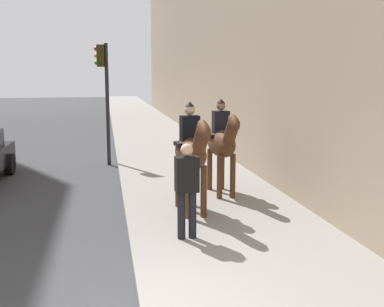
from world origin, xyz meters
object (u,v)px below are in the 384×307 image
mounted_horse_near (191,152)px  traffic_light_near_curb (104,85)px  mounted_horse_far (222,142)px  pedestrian_greeting (187,185)px

mounted_horse_near → traffic_light_near_curb: bearing=-169.2°
mounted_horse_near → traffic_light_near_curb: 6.66m
mounted_horse_far → mounted_horse_near: bearing=-38.2°
mounted_horse_far → traffic_light_near_curb: size_ratio=0.58×
pedestrian_greeting → traffic_light_near_curb: size_ratio=0.43×
mounted_horse_near → pedestrian_greeting: mounted_horse_near is taller
mounted_horse_near → mounted_horse_far: (1.38, -1.00, -0.02)m
mounted_horse_near → traffic_light_near_curb: size_ratio=0.58×
pedestrian_greeting → traffic_light_near_curb: (7.85, 1.37, 1.57)m
pedestrian_greeting → traffic_light_near_curb: 8.12m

